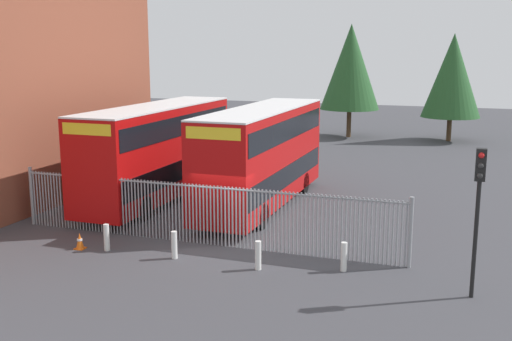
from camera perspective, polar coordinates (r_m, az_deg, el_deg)
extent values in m
plane|color=#3D3D42|center=(29.43, 2.62, -2.38)|extent=(100.00, 100.00, 0.00)
cylinder|color=gray|center=(26.07, -20.19, -2.39)|extent=(0.06, 0.06, 2.20)
cylinder|color=gray|center=(25.98, -19.95, -2.42)|extent=(0.06, 0.06, 2.20)
cylinder|color=gray|center=(25.89, -19.71, -2.45)|extent=(0.06, 0.06, 2.20)
cylinder|color=gray|center=(25.81, -19.47, -2.47)|extent=(0.06, 0.06, 2.20)
cylinder|color=gray|center=(25.72, -19.23, -2.50)|extent=(0.06, 0.06, 2.20)
cylinder|color=gray|center=(25.63, -18.99, -2.53)|extent=(0.06, 0.06, 2.20)
cylinder|color=gray|center=(25.55, -18.74, -2.56)|extent=(0.06, 0.06, 2.20)
cylinder|color=gray|center=(25.46, -18.49, -2.59)|extent=(0.06, 0.06, 2.20)
cylinder|color=gray|center=(25.38, -18.25, -2.62)|extent=(0.06, 0.06, 2.20)
cylinder|color=gray|center=(25.29, -17.99, -2.65)|extent=(0.06, 0.06, 2.20)
cylinder|color=gray|center=(25.21, -17.74, -2.68)|extent=(0.06, 0.06, 2.20)
cylinder|color=gray|center=(25.13, -17.49, -2.71)|extent=(0.06, 0.06, 2.20)
cylinder|color=gray|center=(25.04, -17.23, -2.74)|extent=(0.06, 0.06, 2.20)
cylinder|color=gray|center=(24.96, -16.98, -2.77)|extent=(0.06, 0.06, 2.20)
cylinder|color=gray|center=(24.88, -16.72, -2.80)|extent=(0.06, 0.06, 2.20)
cylinder|color=gray|center=(24.80, -16.46, -2.83)|extent=(0.06, 0.06, 2.20)
cylinder|color=gray|center=(24.72, -16.19, -2.86)|extent=(0.06, 0.06, 2.20)
cylinder|color=gray|center=(24.64, -15.93, -2.89)|extent=(0.06, 0.06, 2.20)
cylinder|color=gray|center=(24.56, -15.66, -2.92)|extent=(0.06, 0.06, 2.20)
cylinder|color=gray|center=(24.48, -15.40, -2.95)|extent=(0.06, 0.06, 2.20)
cylinder|color=gray|center=(24.40, -15.13, -2.99)|extent=(0.06, 0.06, 2.20)
cylinder|color=gray|center=(24.32, -14.86, -3.02)|extent=(0.06, 0.06, 2.20)
cylinder|color=gray|center=(24.25, -14.58, -3.05)|extent=(0.06, 0.06, 2.20)
cylinder|color=gray|center=(24.17, -14.31, -3.08)|extent=(0.06, 0.06, 2.20)
cylinder|color=gray|center=(24.09, -14.03, -3.11)|extent=(0.06, 0.06, 2.20)
cylinder|color=gray|center=(24.02, -13.75, -3.14)|extent=(0.06, 0.06, 2.20)
cylinder|color=gray|center=(23.94, -13.47, -3.18)|extent=(0.06, 0.06, 2.20)
cylinder|color=gray|center=(23.87, -13.19, -3.21)|extent=(0.06, 0.06, 2.20)
cylinder|color=gray|center=(23.79, -12.91, -3.24)|extent=(0.06, 0.06, 2.20)
cylinder|color=gray|center=(23.72, -12.62, -3.27)|extent=(0.06, 0.06, 2.20)
cylinder|color=gray|center=(23.65, -12.34, -3.30)|extent=(0.06, 0.06, 2.20)
cylinder|color=gray|center=(23.58, -12.05, -3.34)|extent=(0.06, 0.06, 2.20)
cylinder|color=gray|center=(23.50, -11.76, -3.37)|extent=(0.06, 0.06, 2.20)
cylinder|color=gray|center=(23.43, -11.46, -3.40)|extent=(0.06, 0.06, 2.20)
cylinder|color=gray|center=(23.36, -11.17, -3.44)|extent=(0.06, 0.06, 2.20)
cylinder|color=gray|center=(23.29, -10.87, -3.47)|extent=(0.06, 0.06, 2.20)
cylinder|color=gray|center=(23.22, -10.58, -3.50)|extent=(0.06, 0.06, 2.20)
cylinder|color=gray|center=(23.16, -10.28, -3.54)|extent=(0.06, 0.06, 2.20)
cylinder|color=gray|center=(23.09, -9.98, -3.57)|extent=(0.06, 0.06, 2.20)
cylinder|color=gray|center=(23.02, -9.67, -3.60)|extent=(0.06, 0.06, 2.20)
cylinder|color=gray|center=(22.95, -9.37, -3.64)|extent=(0.06, 0.06, 2.20)
cylinder|color=gray|center=(22.89, -9.06, -3.67)|extent=(0.06, 0.06, 2.20)
cylinder|color=gray|center=(22.82, -8.75, -3.70)|extent=(0.06, 0.06, 2.20)
cylinder|color=gray|center=(22.76, -8.44, -3.74)|extent=(0.06, 0.06, 2.20)
cylinder|color=gray|center=(22.70, -8.13, -3.77)|extent=(0.06, 0.06, 2.20)
cylinder|color=gray|center=(22.63, -7.82, -3.80)|extent=(0.06, 0.06, 2.20)
cylinder|color=gray|center=(22.57, -7.50, -3.84)|extent=(0.06, 0.06, 2.20)
cylinder|color=gray|center=(22.51, -7.18, -3.87)|extent=(0.06, 0.06, 2.20)
cylinder|color=gray|center=(22.45, -6.86, -3.91)|extent=(0.06, 0.06, 2.20)
cylinder|color=gray|center=(22.39, -6.54, -3.94)|extent=(0.06, 0.06, 2.20)
cylinder|color=gray|center=(22.33, -6.22, -3.98)|extent=(0.06, 0.06, 2.20)
cylinder|color=gray|center=(22.27, -5.90, -4.01)|extent=(0.06, 0.06, 2.20)
cylinder|color=gray|center=(22.21, -5.57, -4.04)|extent=(0.06, 0.06, 2.20)
cylinder|color=gray|center=(22.15, -5.24, -4.08)|extent=(0.06, 0.06, 2.20)
cylinder|color=gray|center=(22.10, -4.91, -4.11)|extent=(0.06, 0.06, 2.20)
cylinder|color=gray|center=(22.04, -4.58, -4.15)|extent=(0.06, 0.06, 2.20)
cylinder|color=gray|center=(21.99, -4.25, -4.18)|extent=(0.06, 0.06, 2.20)
cylinder|color=gray|center=(21.93, -3.91, -4.22)|extent=(0.06, 0.06, 2.20)
cylinder|color=gray|center=(21.88, -3.58, -4.25)|extent=(0.06, 0.06, 2.20)
cylinder|color=gray|center=(21.82, -3.24, -4.29)|extent=(0.06, 0.06, 2.20)
cylinder|color=gray|center=(21.77, -2.90, -4.32)|extent=(0.06, 0.06, 2.20)
cylinder|color=gray|center=(21.72, -2.56, -4.36)|extent=(0.06, 0.06, 2.20)
cylinder|color=gray|center=(21.67, -2.22, -4.39)|extent=(0.06, 0.06, 2.20)
cylinder|color=gray|center=(21.62, -1.87, -4.42)|extent=(0.06, 0.06, 2.20)
cylinder|color=gray|center=(21.57, -1.52, -4.46)|extent=(0.06, 0.06, 2.20)
cylinder|color=gray|center=(21.52, -1.18, -4.49)|extent=(0.06, 0.06, 2.20)
cylinder|color=gray|center=(21.48, -0.83, -4.53)|extent=(0.06, 0.06, 2.20)
cylinder|color=gray|center=(21.43, -0.48, -4.56)|extent=(0.06, 0.06, 2.20)
cylinder|color=gray|center=(21.38, -0.12, -4.60)|extent=(0.06, 0.06, 2.20)
cylinder|color=gray|center=(21.34, 0.23, -4.63)|extent=(0.06, 0.06, 2.20)
cylinder|color=gray|center=(21.29, 0.59, -4.67)|extent=(0.06, 0.06, 2.20)
cylinder|color=gray|center=(21.25, 0.94, -4.70)|extent=(0.06, 0.06, 2.20)
cylinder|color=gray|center=(21.21, 1.30, -4.74)|extent=(0.06, 0.06, 2.20)
cylinder|color=gray|center=(21.17, 1.66, -4.77)|extent=(0.06, 0.06, 2.20)
cylinder|color=gray|center=(21.13, 2.02, -4.80)|extent=(0.06, 0.06, 2.20)
cylinder|color=gray|center=(21.08, 2.39, -4.84)|extent=(0.06, 0.06, 2.20)
cylinder|color=gray|center=(21.05, 2.75, -4.87)|extent=(0.06, 0.06, 2.20)
cylinder|color=gray|center=(21.01, 3.12, -4.91)|extent=(0.06, 0.06, 2.20)
cylinder|color=gray|center=(20.97, 3.48, -4.94)|extent=(0.06, 0.06, 2.20)
cylinder|color=gray|center=(20.93, 3.85, -4.98)|extent=(0.06, 0.06, 2.20)
cylinder|color=gray|center=(20.90, 4.22, -5.01)|extent=(0.06, 0.06, 2.20)
cylinder|color=gray|center=(20.86, 4.59, -5.04)|extent=(0.06, 0.06, 2.20)
cylinder|color=gray|center=(20.83, 4.96, -5.08)|extent=(0.06, 0.06, 2.20)
cylinder|color=gray|center=(20.80, 5.34, -5.11)|extent=(0.06, 0.06, 2.20)
cylinder|color=gray|center=(20.76, 5.71, -5.14)|extent=(0.06, 0.06, 2.20)
cylinder|color=gray|center=(20.73, 6.09, -5.18)|extent=(0.06, 0.06, 2.20)
cylinder|color=gray|center=(20.70, 6.46, -5.21)|extent=(0.06, 0.06, 2.20)
cylinder|color=gray|center=(20.67, 6.84, -5.24)|extent=(0.06, 0.06, 2.20)
cylinder|color=gray|center=(20.64, 7.22, -5.28)|extent=(0.06, 0.06, 2.20)
cylinder|color=gray|center=(20.62, 7.60, -5.31)|extent=(0.06, 0.06, 2.20)
cylinder|color=gray|center=(20.59, 7.98, -5.34)|extent=(0.06, 0.06, 2.20)
cylinder|color=gray|center=(20.56, 8.37, -5.38)|extent=(0.06, 0.06, 2.20)
cylinder|color=gray|center=(20.54, 8.75, -5.41)|extent=(0.06, 0.06, 2.20)
cylinder|color=gray|center=(20.51, 9.13, -5.44)|extent=(0.06, 0.06, 2.20)
cylinder|color=gray|center=(20.49, 9.52, -5.47)|extent=(0.06, 0.06, 2.20)
cylinder|color=gray|center=(20.47, 9.91, -5.50)|extent=(0.06, 0.06, 2.20)
cylinder|color=gray|center=(20.45, 10.29, -5.54)|extent=(0.06, 0.06, 2.20)
cylinder|color=gray|center=(20.43, 10.68, -5.57)|extent=(0.06, 0.06, 2.20)
cylinder|color=gray|center=(20.41, 11.07, -5.60)|extent=(0.06, 0.06, 2.20)
cylinder|color=gray|center=(20.39, 11.46, -5.63)|extent=(0.06, 0.06, 2.20)
cylinder|color=gray|center=(20.37, 11.85, -5.66)|extent=(0.06, 0.06, 2.20)
cylinder|color=gray|center=(20.36, 12.24, -5.69)|extent=(0.06, 0.06, 2.20)
cylinder|color=gray|center=(20.34, 12.63, -5.72)|extent=(0.06, 0.06, 2.20)
cylinder|color=gray|center=(20.32, 13.02, -5.75)|extent=(0.06, 0.06, 2.20)
cylinder|color=gray|center=(20.31, 13.42, -5.78)|extent=(0.06, 0.06, 2.20)
cylinder|color=gray|center=(20.30, 13.81, -5.81)|extent=(0.06, 0.06, 2.20)
cylinder|color=gray|center=(20.29, 14.20, -5.84)|extent=(0.06, 0.06, 2.20)
cylinder|color=gray|center=(21.90, -5.29, -1.51)|extent=(14.80, 0.07, 0.07)
cylinder|color=gray|center=(26.05, -20.20, -2.23)|extent=(0.14, 0.14, 2.35)
cylinder|color=gray|center=(20.26, 14.21, -5.64)|extent=(0.14, 0.14, 2.35)
cube|color=#B70C0C|center=(28.50, -9.16, 1.86)|extent=(2.50, 10.80, 4.00)
cube|color=black|center=(28.64, -9.11, 0.28)|extent=(2.54, 10.37, 0.90)
cube|color=black|center=(28.33, -9.24, 4.26)|extent=(2.54, 10.37, 0.90)
cube|color=yellow|center=(23.77, -15.49, 3.75)|extent=(2.12, 0.12, 0.44)
cube|color=silver|center=(28.24, -9.29, 5.93)|extent=(2.50, 10.80, 0.08)
cylinder|color=black|center=(26.65, -14.57, -3.04)|extent=(0.30, 1.04, 1.04)
cylinder|color=black|center=(25.50, -10.47, -3.51)|extent=(0.30, 1.04, 1.04)
cylinder|color=black|center=(31.92, -8.24, -0.44)|extent=(0.30, 1.04, 1.04)
cylinder|color=black|center=(30.97, -4.63, -0.72)|extent=(0.30, 1.04, 1.04)
cube|color=#B70C0C|center=(27.01, 0.60, 1.49)|extent=(2.50, 10.80, 4.00)
cube|color=black|center=(27.16, 0.59, -0.18)|extent=(2.54, 10.37, 0.90)
cube|color=black|center=(26.83, 0.60, 4.01)|extent=(2.54, 10.37, 0.90)
cube|color=yellow|center=(21.83, -3.99, 3.49)|extent=(2.12, 0.12, 0.44)
cube|color=silver|center=(26.74, 0.61, 5.78)|extent=(2.50, 10.80, 0.08)
cylinder|color=black|center=(24.76, -4.37, -3.80)|extent=(0.30, 1.04, 1.04)
cylinder|color=black|center=(23.97, 0.46, -4.27)|extent=(0.30, 1.04, 1.04)
cylinder|color=black|center=(30.47, 0.46, -0.89)|extent=(0.30, 1.04, 1.04)
cylinder|color=black|center=(29.84, 4.45, -1.18)|extent=(0.30, 1.04, 1.04)
cylinder|color=silver|center=(22.11, -13.78, -6.09)|extent=(0.20, 0.20, 0.95)
cylinder|color=silver|center=(20.87, -7.64, -6.90)|extent=(0.20, 0.20, 0.95)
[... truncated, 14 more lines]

